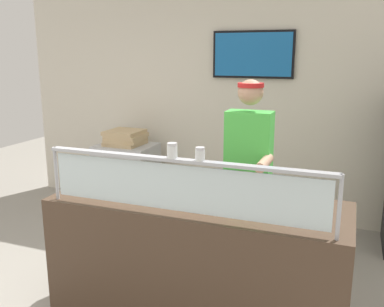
{
  "coord_description": "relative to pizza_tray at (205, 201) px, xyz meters",
  "views": [
    {
      "loc": [
        2.02,
        -2.26,
        1.96
      ],
      "look_at": [
        0.99,
        0.42,
        1.28
      ],
      "focal_mm": 39.43,
      "sensor_mm": 36.0,
      "label": 1
    }
  ],
  "objects": [
    {
      "name": "parmesan_shaker",
      "position": [
        -0.11,
        -0.3,
        0.41
      ],
      "size": [
        0.06,
        0.06,
        0.1
      ],
      "color": "white",
      "rests_on": "sneeze_guard"
    },
    {
      "name": "prep_shelf",
      "position": [
        -1.68,
        1.83,
        -0.53
      ],
      "size": [
        0.7,
        0.55,
        0.87
      ],
      "primitive_type": "cube",
      "color": "#B7BABF",
      "rests_on": "ground"
    },
    {
      "name": "ground_plane",
      "position": [
        -0.06,
        0.64,
        -0.97
      ],
      "size": [
        12.0,
        12.0,
        0.0
      ],
      "primitive_type": "plane",
      "color": "gray",
      "rests_on": "ground"
    },
    {
      "name": "pizza_tray",
      "position": [
        0.0,
        0.0,
        0.0
      ],
      "size": [
        0.41,
        0.41,
        0.04
      ],
      "color": "#9EA0A8",
      "rests_on": "serving_counter"
    },
    {
      "name": "shop_rear_unit",
      "position": [
        -0.06,
        2.32,
        0.39
      ],
      "size": [
        6.49,
        0.13,
        2.7
      ],
      "color": "silver",
      "rests_on": "ground"
    },
    {
      "name": "worker_figure",
      "position": [
        0.12,
        0.77,
        0.04
      ],
      "size": [
        0.41,
        0.5,
        1.76
      ],
      "color": "#23232D",
      "rests_on": "ground"
    },
    {
      "name": "pizza_server",
      "position": [
        -0.01,
        -0.02,
        0.02
      ],
      "size": [
        0.15,
        0.29,
        0.01
      ],
      "primitive_type": "cube",
      "rotation": [
        0.0,
        0.0,
        -0.28
      ],
      "color": "#ADAFB7",
      "rests_on": "pizza_tray"
    },
    {
      "name": "pepper_flake_shaker",
      "position": [
        0.07,
        -0.3,
        0.4
      ],
      "size": [
        0.06,
        0.06,
        0.08
      ],
      "color": "white",
      "rests_on": "sneeze_guard"
    },
    {
      "name": "pizza_box_stack",
      "position": [
        -1.68,
        1.83,
        -0.01
      ],
      "size": [
        0.44,
        0.44,
        0.18
      ],
      "color": "tan",
      "rests_on": "prep_shelf"
    },
    {
      "name": "serving_counter",
      "position": [
        -0.06,
        0.02,
        -0.49
      ],
      "size": [
        2.09,
        0.76,
        0.95
      ],
      "primitive_type": "cube",
      "color": "#4C3828",
      "rests_on": "ground"
    },
    {
      "name": "sneeze_guard",
      "position": [
        -0.06,
        -0.3,
        0.23
      ],
      "size": [
        1.91,
        0.06,
        0.38
      ],
      "color": "#B2B5BC",
      "rests_on": "serving_counter"
    }
  ]
}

